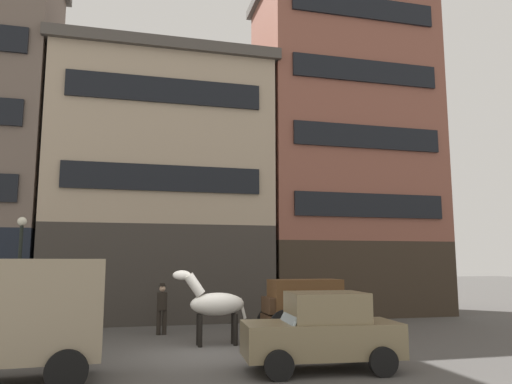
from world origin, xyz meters
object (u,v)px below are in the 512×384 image
object	(u,v)px
delivery_truck_near	(5,316)
sedan_dark	(322,331)
streetlamp_curbside	(20,258)
cargo_wagon	(304,305)
draft_horse	(214,303)
pedestrian_officer	(162,306)

from	to	relation	value
delivery_truck_near	sedan_dark	xyz separation A→B (m)	(7.03, -0.26, -0.51)
streetlamp_curbside	sedan_dark	bearing A→B (deg)	-41.36
cargo_wagon	streetlamp_curbside	xyz separation A→B (m)	(-9.27, 3.19, 1.52)
cargo_wagon	sedan_dark	bearing A→B (deg)	-103.68
cargo_wagon	draft_horse	bearing A→B (deg)	-179.99
delivery_truck_near	pedestrian_officer	xyz separation A→B (m)	(3.64, 6.50, -0.44)
pedestrian_officer	streetlamp_curbside	world-z (taller)	streetlamp_curbside
cargo_wagon	draft_horse	world-z (taller)	draft_horse
streetlamp_curbside	delivery_truck_near	bearing A→B (deg)	-79.98
sedan_dark	streetlamp_curbside	size ratio (longest dim) A/B	0.93
delivery_truck_near	streetlamp_curbside	world-z (taller)	streetlamp_curbside
cargo_wagon	streetlamp_curbside	size ratio (longest dim) A/B	0.71
pedestrian_officer	streetlamp_curbside	size ratio (longest dim) A/B	0.44
draft_horse	streetlamp_curbside	world-z (taller)	streetlamp_curbside
sedan_dark	pedestrian_officer	distance (m)	7.56
sedan_dark	streetlamp_curbside	world-z (taller)	streetlamp_curbside
delivery_truck_near	pedestrian_officer	bearing A→B (deg)	60.77
sedan_dark	streetlamp_curbside	bearing A→B (deg)	138.64
delivery_truck_near	pedestrian_officer	size ratio (longest dim) A/B	2.46
cargo_wagon	streetlamp_curbside	distance (m)	9.92
cargo_wagon	sedan_dark	size ratio (longest dim) A/B	0.76
cargo_wagon	delivery_truck_near	size ratio (longest dim) A/B	0.66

